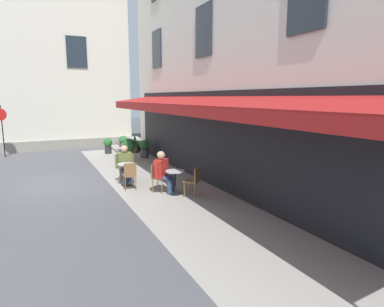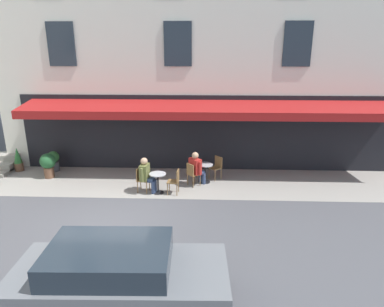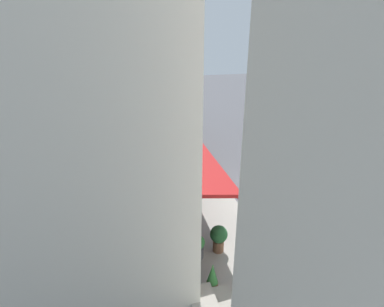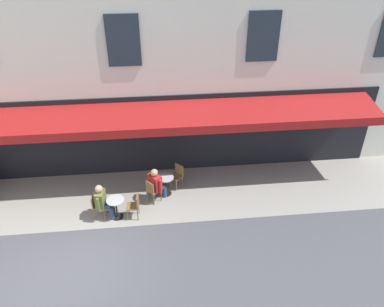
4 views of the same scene
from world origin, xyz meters
name	(u,v)px [view 2 (image 2 of 4)]	position (x,y,z in m)	size (l,w,h in m)	color
ground_plane	(111,224)	(0.00, 0.00, 0.00)	(70.00, 70.00, 0.00)	#4C4C51
sidewalk_cafe_terrace	(216,182)	(-3.25, -3.40, 0.00)	(20.50, 3.20, 0.01)	gray
cafe_table_near_entrance	(158,180)	(-1.10, -2.31, 0.49)	(0.60, 0.60, 0.75)	black
cafe_chair_wicker_corner_right	(175,180)	(-1.73, -2.26, 0.55)	(0.43, 0.43, 0.91)	olive
cafe_chair_wicker_kerbside	(141,178)	(-0.48, -2.40, 0.55)	(0.45, 0.45, 0.91)	olive
cafe_table_mid_terrace	(205,170)	(-2.80, -3.40, 0.49)	(0.60, 0.60, 0.75)	black
cafe_chair_wicker_near_door	(192,173)	(-2.31, -2.99, 0.55)	(0.56, 0.56, 0.91)	olive
cafe_chair_wicker_back_row	(217,166)	(-3.26, -3.83, 0.55)	(0.57, 0.57, 0.91)	olive
seated_patron_in_red	(197,167)	(-2.48, -3.13, 0.71)	(0.66, 0.64, 1.33)	navy
seated_companion_in_olive	(147,174)	(-0.69, -2.37, 0.70)	(0.59, 0.67, 1.32)	navy
potted_plant_by_steps	(54,160)	(3.67, -4.45, 0.47)	(0.49, 0.49, 0.87)	#4C4C51
potted_plant_entrance_left	(48,164)	(3.53, -3.66, 0.60)	(0.62, 0.62, 1.01)	brown
potted_plant_under_sign	(18,160)	(5.20, -4.41, 0.50)	(0.35, 0.35, 1.03)	brown
parked_car_grey	(118,274)	(-1.06, 3.26, 0.71)	(4.35, 1.92, 1.33)	slate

